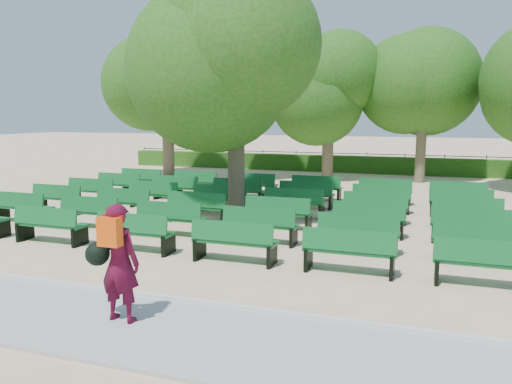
# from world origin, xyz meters

# --- Properties ---
(ground) EXTENTS (120.00, 120.00, 0.00)m
(ground) POSITION_xyz_m (0.00, 0.00, 0.00)
(ground) COLOR beige
(paving) EXTENTS (30.00, 2.20, 0.06)m
(paving) POSITION_xyz_m (0.00, -7.40, 0.03)
(paving) COLOR #AEADA9
(paving) RESTS_ON ground
(curb) EXTENTS (30.00, 0.12, 0.10)m
(curb) POSITION_xyz_m (0.00, -6.25, 0.05)
(curb) COLOR silver
(curb) RESTS_ON ground
(hedge) EXTENTS (26.00, 0.70, 0.90)m
(hedge) POSITION_xyz_m (0.00, 14.00, 0.45)
(hedge) COLOR #285A17
(hedge) RESTS_ON ground
(fence) EXTENTS (26.00, 0.10, 1.02)m
(fence) POSITION_xyz_m (0.00, 14.40, 0.00)
(fence) COLOR black
(fence) RESTS_ON ground
(tree_line) EXTENTS (21.80, 6.80, 7.04)m
(tree_line) POSITION_xyz_m (0.00, 10.00, 0.00)
(tree_line) COLOR #2A5F19
(tree_line) RESTS_ON ground
(bench_array) EXTENTS (1.87, 0.72, 1.16)m
(bench_array) POSITION_xyz_m (-0.90, 0.45, 0.09)
(bench_array) COLOR #106027
(bench_array) RESTS_ON ground
(tree_among) EXTENTS (5.11, 5.11, 7.05)m
(tree_among) POSITION_xyz_m (-1.40, 0.83, 4.73)
(tree_among) COLOR brown
(tree_among) RESTS_ON ground
(person) EXTENTS (0.85, 0.52, 1.80)m
(person) POSITION_xyz_m (-0.14, -7.30, 0.99)
(person) COLOR #4B0A20
(person) RESTS_ON ground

